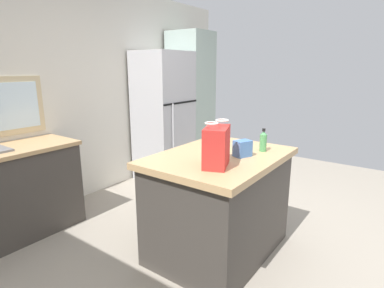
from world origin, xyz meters
The scene contains 9 objects.
ground centered at (0.00, 0.00, 0.00)m, with size 6.78×6.78×0.00m, color #9E9384.
back_wall centered at (-0.01, 2.31, 1.34)m, with size 5.65×0.13×2.69m.
kitchen_island centered at (-0.15, 0.17, 0.47)m, with size 1.28×0.94×0.93m.
refrigerator centered at (1.10, 1.90, 0.94)m, with size 0.76×0.69×1.89m.
tall_cabinet centered at (1.78, 1.90, 1.11)m, with size 0.57×0.61×2.21m.
sink_counter centered at (-1.14, 1.95, 0.47)m, with size 1.26×0.59×1.10m.
shopping_bag centered at (-0.44, 0.03, 1.08)m, with size 0.34×0.27×0.35m.
small_box centered at (-0.09, -0.01, 1.00)m, with size 0.14×0.10×0.14m, color #4775B7.
bottle centered at (0.17, -0.08, 1.02)m, with size 0.06×0.06×0.21m.
Camera 1 is at (-2.38, -1.15, 1.66)m, focal length 29.04 mm.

